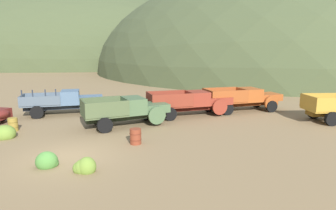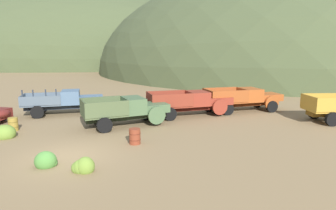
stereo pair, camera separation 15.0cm
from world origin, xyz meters
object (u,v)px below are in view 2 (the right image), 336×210
at_px(truck_chalk_blue, 70,102).
at_px(oil_drum_spare, 13,124).
at_px(truck_rust_red, 195,102).
at_px(oil_drum_foreground, 135,136).
at_px(truck_weathered_green, 131,110).
at_px(truck_oxide_orange, 248,99).

xyz_separation_m(truck_chalk_blue, oil_drum_spare, (-2.37, -4.71, -0.58)).
distance_m(truck_rust_red, oil_drum_spare, 12.64).
bearing_deg(oil_drum_foreground, truck_rust_red, 56.08).
bearing_deg(truck_rust_red, oil_drum_foreground, -135.91).
bearing_deg(oil_drum_spare, truck_weathered_green, 6.27).
bearing_deg(truck_chalk_blue, truck_weathered_green, -47.76).
bearing_deg(truck_rust_red, oil_drum_spare, -176.67).
relative_size(truck_chalk_blue, truck_oxide_orange, 0.93).
distance_m(truck_chalk_blue, truck_weathered_green, 6.34).
distance_m(truck_weathered_green, oil_drum_spare, 7.43).
bearing_deg(oil_drum_foreground, truck_oxide_orange, 41.18).
xyz_separation_m(oil_drum_spare, oil_drum_foreground, (7.73, -3.28, 0.00)).
height_order(truck_oxide_orange, oil_drum_foreground, truck_oxide_orange).
relative_size(truck_weathered_green, truck_rust_red, 0.89).
distance_m(truck_chalk_blue, oil_drum_foreground, 9.64).
height_order(truck_chalk_blue, oil_drum_spare, truck_chalk_blue).
height_order(truck_chalk_blue, truck_rust_red, truck_chalk_blue).
bearing_deg(truck_oxide_orange, truck_chalk_blue, 169.84).
bearing_deg(oil_drum_spare, truck_oxide_orange, 15.68).
bearing_deg(truck_chalk_blue, truck_rust_red, -17.74).
bearing_deg(truck_rust_red, truck_weathered_green, -164.30).
xyz_separation_m(truck_weathered_green, oil_drum_spare, (-7.36, -0.81, -0.61)).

